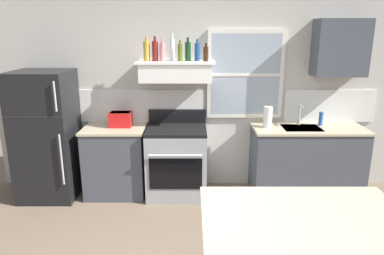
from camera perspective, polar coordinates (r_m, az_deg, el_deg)
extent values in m
cube|color=beige|center=(4.76, 0.60, 6.20)|extent=(5.40, 0.06, 2.70)
cube|color=white|center=(4.88, -13.05, 3.41)|extent=(2.50, 0.02, 0.44)
cube|color=white|center=(5.10, 21.29, 3.27)|extent=(1.20, 0.02, 0.44)
cube|color=white|center=(4.73, 8.60, 8.43)|extent=(1.00, 0.04, 1.15)
cube|color=#9EADBC|center=(4.72, 8.62, 8.41)|extent=(0.90, 0.01, 1.05)
cube|color=white|center=(4.71, 8.63, 8.40)|extent=(0.90, 0.02, 0.04)
cube|color=black|center=(4.86, -22.37, -1.21)|extent=(0.70, 0.68, 1.64)
cube|color=#333333|center=(4.48, -24.40, 1.54)|extent=(0.69, 0.00, 0.01)
cylinder|color=#A5A8AD|center=(4.48, -20.31, -4.90)|extent=(0.02, 0.02, 0.63)
cylinder|color=#A5A8AD|center=(4.29, -21.25, 4.69)|extent=(0.02, 0.02, 0.35)
cube|color=#474C56|center=(4.78, -12.13, -5.41)|extent=(0.76, 0.60, 0.88)
cube|color=#C6B793|center=(4.64, -12.44, -0.15)|extent=(0.79, 0.63, 0.03)
cube|color=red|center=(4.64, -11.43, 1.30)|extent=(0.28, 0.20, 0.19)
cube|color=black|center=(4.62, -11.48, 2.38)|extent=(0.24, 0.16, 0.01)
cube|color=black|center=(4.66, -13.20, 1.71)|extent=(0.02, 0.03, 0.02)
cube|color=#9EA0A5|center=(4.64, -2.48, -5.76)|extent=(0.76, 0.64, 0.87)
cube|color=black|center=(4.50, -2.55, -0.35)|extent=(0.76, 0.64, 0.04)
cube|color=black|center=(4.75, -2.42, 1.87)|extent=(0.76, 0.06, 0.18)
cube|color=black|center=(4.35, -2.66, -7.49)|extent=(0.65, 0.01, 0.40)
cylinder|color=silver|center=(4.22, -2.72, -4.55)|extent=(0.65, 0.03, 0.03)
cube|color=white|center=(4.46, -2.60, 8.94)|extent=(0.88, 0.48, 0.22)
cube|color=#262628|center=(4.25, -2.72, 7.53)|extent=(0.75, 0.02, 0.04)
cube|color=white|center=(4.45, -2.62, 10.51)|extent=(0.96, 0.52, 0.02)
cylinder|color=#B29333|center=(4.45, -7.32, 12.10)|extent=(0.08, 0.08, 0.24)
cylinder|color=#B29333|center=(4.45, -7.39, 14.00)|extent=(0.03, 0.03, 0.06)
cylinder|color=maroon|center=(4.43, -5.98, 12.13)|extent=(0.07, 0.07, 0.24)
cylinder|color=maroon|center=(4.42, -6.04, 14.05)|extent=(0.03, 0.03, 0.06)
cylinder|color=#C67F84|center=(4.41, -4.81, 11.99)|extent=(0.07, 0.07, 0.21)
cylinder|color=#C67F84|center=(4.40, -4.85, 13.73)|extent=(0.03, 0.03, 0.05)
cylinder|color=silver|center=(4.49, -3.23, 12.43)|extent=(0.06, 0.06, 0.27)
cylinder|color=silver|center=(4.49, -3.26, 14.58)|extent=(0.03, 0.03, 0.07)
cylinder|color=#4C601E|center=(4.40, -1.94, 11.95)|extent=(0.06, 0.06, 0.20)
cylinder|color=#4C601E|center=(4.39, -1.95, 13.60)|extent=(0.03, 0.03, 0.05)
cylinder|color=#143819|center=(4.46, -0.68, 12.16)|extent=(0.07, 0.07, 0.23)
cylinder|color=#143819|center=(4.46, -0.69, 13.97)|extent=(0.03, 0.03, 0.06)
cylinder|color=#1E478C|center=(4.49, 0.84, 12.08)|extent=(0.07, 0.07, 0.21)
cylinder|color=#1E478C|center=(4.49, 0.85, 13.75)|extent=(0.03, 0.03, 0.05)
cylinder|color=#381E0F|center=(4.39, 2.25, 11.76)|extent=(0.06, 0.06, 0.17)
cylinder|color=#381E0F|center=(4.38, 2.26, 13.18)|extent=(0.03, 0.03, 0.04)
cube|color=#474C56|center=(4.91, 17.87, -5.27)|extent=(1.40, 0.60, 0.88)
cube|color=#C6B793|center=(4.77, 18.31, -0.14)|extent=(1.43, 0.63, 0.03)
cube|color=#B7BABC|center=(4.72, 17.24, -0.11)|extent=(0.48, 0.36, 0.01)
cylinder|color=silver|center=(4.82, 16.90, 2.01)|extent=(0.03, 0.03, 0.28)
cylinder|color=silver|center=(4.72, 17.29, 3.20)|extent=(0.02, 0.16, 0.02)
cylinder|color=white|center=(4.60, 12.11, 1.65)|extent=(0.11, 0.11, 0.27)
cylinder|color=blue|center=(4.90, 20.06, 1.35)|extent=(0.06, 0.06, 0.18)
cube|color=#C6B793|center=(2.57, 17.85, -13.61)|extent=(1.40, 0.90, 0.03)
cube|color=#474C56|center=(4.88, 22.80, 11.76)|extent=(0.64, 0.32, 0.70)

